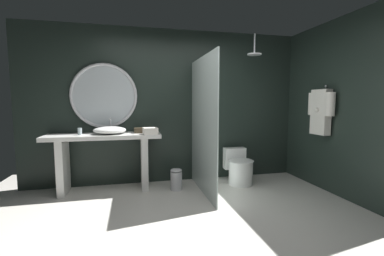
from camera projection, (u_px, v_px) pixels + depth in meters
The scene contains 14 objects.
ground_plane at pixel (195, 231), 2.80m from camera, with size 5.76×5.76×0.00m, color silver.
back_wall_panel at pixel (169, 107), 4.51m from camera, with size 4.80×0.10×2.60m, color #1E2823.
side_wall_right at pixel (334, 107), 3.94m from camera, with size 0.10×2.47×2.60m, color #1E2823.
vanity_counter at pixel (105, 152), 4.02m from camera, with size 1.71×0.52×0.89m.
vessel_sink at pixel (110, 130), 3.99m from camera, with size 0.49×0.40×0.24m.
tumbler_cup at pixel (80, 131), 3.89m from camera, with size 0.06×0.06×0.11m, color silver.
tissue_box at pixel (139, 130), 4.13m from camera, with size 0.14×0.13×0.08m, color #3D3323.
round_wall_mirror at pixel (104, 96), 4.17m from camera, with size 1.04×0.05×1.04m.
shower_glass_panel at pixel (203, 126), 3.90m from camera, with size 0.02×1.40×2.05m, color silver.
rain_shower_head at pixel (254, 53), 4.30m from camera, with size 0.23×0.23×0.34m.
hanging_bathrobe at pixel (321, 109), 4.01m from camera, with size 0.20×0.51×0.77m.
toilet at pixel (239, 168), 4.44m from camera, with size 0.42×0.59×0.57m.
waste_bin at pixel (176, 179), 4.10m from camera, with size 0.18×0.18×0.34m.
folded_hand_towel at pixel (150, 131), 3.99m from camera, with size 0.21×0.19×0.10m, color silver.
Camera 1 is at (-0.64, -2.60, 1.39)m, focal length 24.33 mm.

